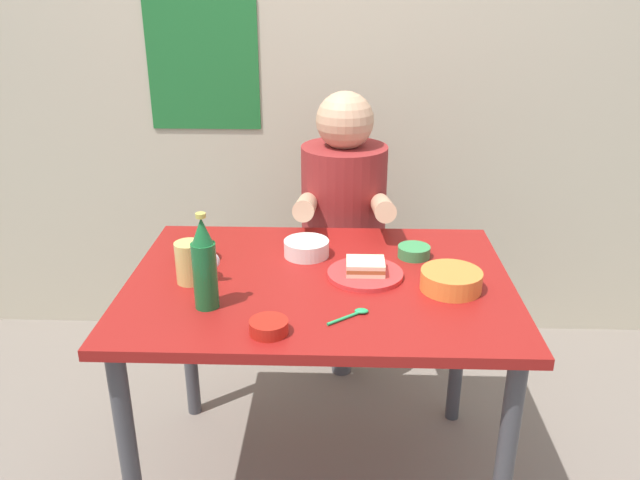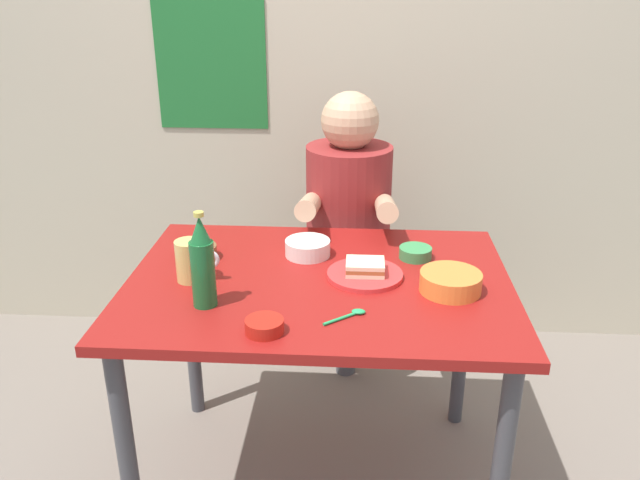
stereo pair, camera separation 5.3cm
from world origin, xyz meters
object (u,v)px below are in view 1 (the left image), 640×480
(dining_table, at_px, (319,307))
(sandwich, at_px, (365,266))
(stool, at_px, (342,297))
(beer_mug, at_px, (191,262))
(person_seated, at_px, (344,200))
(sambal_bowl_red, at_px, (269,326))
(beer_bottle, at_px, (204,266))
(plate_orange, at_px, (365,274))

(dining_table, xyz_separation_m, sandwich, (0.13, 0.02, 0.13))
(stool, height_order, beer_mug, beer_mug)
(dining_table, relative_size, person_seated, 1.53)
(sandwich, xyz_separation_m, sambal_bowl_red, (-0.25, -0.32, -0.01))
(stool, bearing_deg, sandwich, -84.22)
(person_seated, bearing_deg, sandwich, -84.11)
(dining_table, bearing_deg, beer_bottle, -148.90)
(beer_bottle, height_order, sambal_bowl_red, beer_bottle)
(dining_table, distance_m, person_seated, 0.63)
(dining_table, height_order, stool, dining_table)
(plate_orange, height_order, beer_bottle, beer_bottle)
(beer_mug, relative_size, beer_bottle, 0.48)
(dining_table, distance_m, sandwich, 0.18)
(stool, bearing_deg, plate_orange, -84.22)
(dining_table, distance_m, sambal_bowl_red, 0.34)
(sandwich, xyz_separation_m, beer_bottle, (-0.42, -0.20, 0.09))
(sandwich, relative_size, beer_bottle, 0.42)
(stool, xyz_separation_m, beer_bottle, (-0.36, -0.80, 0.51))
(dining_table, xyz_separation_m, beer_bottle, (-0.29, -0.17, 0.21))
(person_seated, distance_m, plate_orange, 0.60)
(person_seated, bearing_deg, beer_bottle, -114.41)
(dining_table, xyz_separation_m, person_seated, (0.07, 0.62, 0.12))
(plate_orange, xyz_separation_m, beer_bottle, (-0.42, -0.20, 0.11))
(dining_table, height_order, plate_orange, plate_orange)
(dining_table, bearing_deg, stool, 83.62)
(beer_mug, distance_m, beer_bottle, 0.17)
(stool, xyz_separation_m, beer_mug, (-0.43, -0.66, 0.45))
(person_seated, xyz_separation_m, beer_mug, (-0.43, -0.65, 0.03))
(stool, xyz_separation_m, sandwich, (0.06, -0.61, 0.42))
(beer_mug, xyz_separation_m, beer_bottle, (0.07, -0.14, 0.06))
(person_seated, distance_m, beer_mug, 0.78)
(dining_table, relative_size, beer_bottle, 4.20)
(person_seated, bearing_deg, plate_orange, -84.11)
(dining_table, height_order, sandwich, sandwich)
(stool, relative_size, plate_orange, 2.05)
(sandwich, bearing_deg, plate_orange, -90.00)
(dining_table, relative_size, plate_orange, 5.00)
(dining_table, height_order, person_seated, person_seated)
(sandwich, distance_m, sambal_bowl_red, 0.41)
(dining_table, height_order, beer_mug, beer_mug)
(stool, height_order, sandwich, sandwich)
(beer_bottle, xyz_separation_m, sambal_bowl_red, (0.18, -0.13, -0.10))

